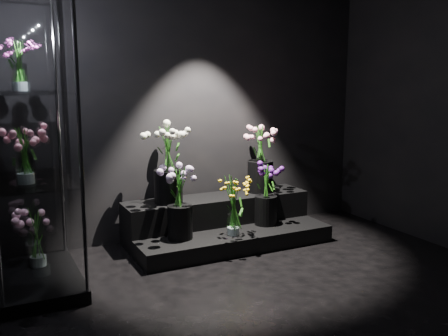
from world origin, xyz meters
TOP-DOWN VIEW (x-y plane):
  - floor at (0.00, 0.00)m, footprint 4.00×4.00m
  - wall_back at (0.00, 2.00)m, footprint 4.00×0.00m
  - display_riser at (0.15, 1.61)m, footprint 1.95×0.87m
  - display_case at (-1.67, 1.22)m, footprint 0.61×1.02m
  - bouquet_orange_bells at (0.09, 1.27)m, footprint 0.35×0.35m
  - bouquet_lilac at (-0.40, 1.39)m, footprint 0.37×0.37m
  - bouquet_purple at (0.55, 1.43)m, footprint 0.34×0.34m
  - bouquet_cream_roses at (-0.39, 1.71)m, footprint 0.49×0.49m
  - bouquet_pink_roses at (0.65, 1.72)m, footprint 0.39×0.39m
  - bouquet_case_pink at (-1.73, 1.07)m, footprint 0.36×0.36m
  - bouquet_case_magenta at (-1.70, 1.36)m, footprint 0.26×0.26m
  - bouquet_case_base_pink at (-1.65, 1.42)m, footprint 0.38×0.38m

SIDE VIEW (x-z plane):
  - floor at x=0.00m, z-range 0.00..0.00m
  - display_riser at x=0.15m, z-range -0.04..0.40m
  - bouquet_case_base_pink at x=-1.65m, z-range 0.12..0.60m
  - bouquet_orange_bells at x=0.09m, z-range 0.17..0.74m
  - bouquet_purple at x=0.55m, z-range 0.20..0.81m
  - bouquet_lilac at x=-0.40m, z-range 0.22..0.88m
  - bouquet_pink_roses at x=0.65m, z-range 0.47..1.18m
  - bouquet_cream_roses at x=-0.39m, z-range 0.49..1.23m
  - bouquet_case_pink at x=-1.73m, z-range 0.88..1.29m
  - display_case at x=-1.67m, z-range 0.00..2.24m
  - wall_back at x=0.00m, z-range -0.60..3.40m
  - bouquet_case_magenta at x=-1.70m, z-range 1.54..1.91m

